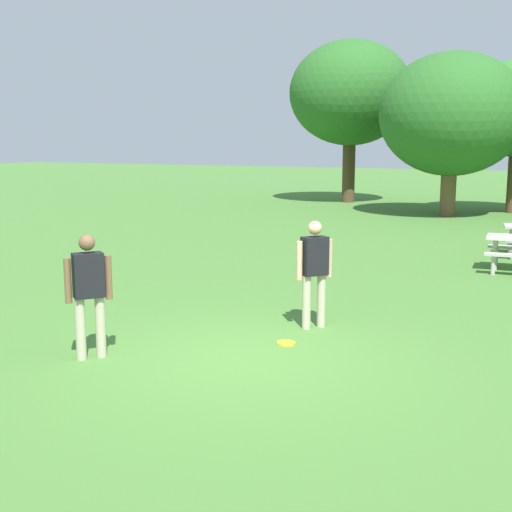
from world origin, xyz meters
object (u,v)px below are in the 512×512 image
object	(u,v)px
tree_tall_left	(350,94)
person_thrower	(89,288)
frisbee	(286,343)
person_catcher	(314,267)
tree_broad_center	(452,115)

from	to	relation	value
tree_tall_left	person_thrower	bearing A→B (deg)	-80.68
person_thrower	frisbee	bearing A→B (deg)	38.69
person_catcher	tree_tall_left	distance (m)	21.68
frisbee	person_catcher	bearing A→B (deg)	86.62
person_thrower	tree_broad_center	size ratio (longest dim) A/B	0.27
person_thrower	person_catcher	world-z (taller)	same
tree_tall_left	tree_broad_center	world-z (taller)	tree_tall_left
tree_tall_left	tree_broad_center	xyz separation A→B (m)	(5.14, -3.97, -1.15)
tree_tall_left	tree_broad_center	size ratio (longest dim) A/B	1.21
frisbee	tree_broad_center	size ratio (longest dim) A/B	0.04
person_catcher	frisbee	xyz separation A→B (m)	(-0.06, -0.95, -0.93)
frisbee	tree_tall_left	size ratio (longest dim) A/B	0.04
tree_broad_center	frisbee	bearing A→B (deg)	-87.63
person_thrower	frisbee	world-z (taller)	person_thrower
person_thrower	tree_tall_left	world-z (taller)	tree_tall_left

